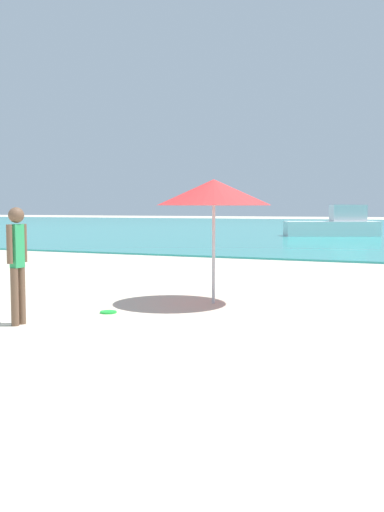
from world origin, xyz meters
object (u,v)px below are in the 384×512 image
person_standing (17,258)px  beach_umbrella (214,192)px  boat_near (335,225)px  frisbee (108,312)px

person_standing → beach_umbrella: 3.23m
boat_near → beach_umbrella: (2.14, -22.30, 1.14)m
boat_near → person_standing: bearing=66.7°
frisbee → boat_near: boat_near is taller
person_standing → boat_near: size_ratio=0.31×
boat_near → frisbee: bearing=68.3°
boat_near → beach_umbrella: size_ratio=2.54×
boat_near → beach_umbrella: beach_umbrella is taller
beach_umbrella → person_standing: bearing=-122.7°
person_standing → beach_umbrella: beach_umbrella is taller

